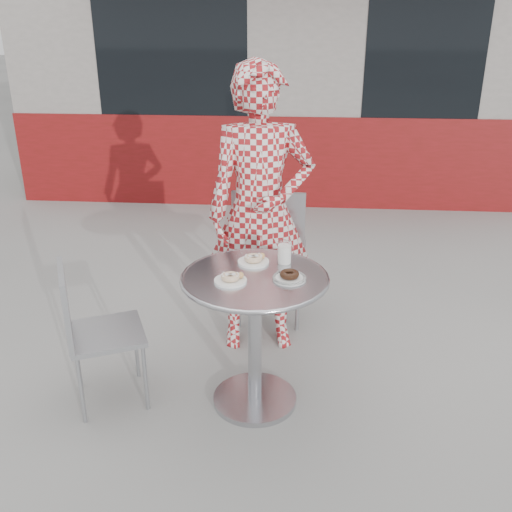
# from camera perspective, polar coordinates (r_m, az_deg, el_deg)

# --- Properties ---
(ground) EXTENTS (60.00, 60.00, 0.00)m
(ground) POSITION_cam_1_polar(r_m,az_deg,el_deg) (3.26, 0.34, -14.67)
(ground) COLOR #9B9893
(ground) RESTS_ON ground
(storefront) EXTENTS (6.02, 4.55, 3.00)m
(storefront) POSITION_cam_1_polar(r_m,az_deg,el_deg) (8.15, 3.50, 19.29)
(storefront) COLOR gray
(storefront) RESTS_ON ground
(bistro_table) EXTENTS (0.76, 0.76, 0.77)m
(bistro_table) POSITION_cam_1_polar(r_m,az_deg,el_deg) (2.97, -0.12, -5.31)
(bistro_table) COLOR silver
(bistro_table) RESTS_ON ground
(chair_far) EXTENTS (0.48, 0.49, 0.98)m
(chair_far) POSITION_cam_1_polar(r_m,az_deg,el_deg) (3.98, 1.46, -2.15)
(chair_far) COLOR #A0A3A8
(chair_far) RESTS_ON ground
(chair_left) EXTENTS (0.52, 0.51, 0.81)m
(chair_left) POSITION_cam_1_polar(r_m,az_deg,el_deg) (3.27, -14.67, -10.04)
(chair_left) COLOR #A0A3A8
(chair_left) RESTS_ON ground
(seated_person) EXTENTS (0.71, 0.52, 1.77)m
(seated_person) POSITION_cam_1_polar(r_m,az_deg,el_deg) (3.46, 0.45, 4.36)
(seated_person) COLOR maroon
(seated_person) RESTS_ON ground
(plate_far) EXTENTS (0.17, 0.17, 0.04)m
(plate_far) POSITION_cam_1_polar(r_m,az_deg,el_deg) (3.04, -0.21, -0.37)
(plate_far) COLOR white
(plate_far) RESTS_ON bistro_table
(plate_near) EXTENTS (0.16, 0.16, 0.04)m
(plate_near) POSITION_cam_1_polar(r_m,az_deg,el_deg) (2.83, -2.52, -2.25)
(plate_near) COLOR white
(plate_near) RESTS_ON bistro_table
(plate_checker) EXTENTS (0.17, 0.17, 0.04)m
(plate_checker) POSITION_cam_1_polar(r_m,az_deg,el_deg) (2.85, 3.35, -2.08)
(plate_checker) COLOR white
(plate_checker) RESTS_ON bistro_table
(milk_cup) EXTENTS (0.08, 0.08, 0.12)m
(milk_cup) POSITION_cam_1_polar(r_m,az_deg,el_deg) (3.02, 2.87, 0.28)
(milk_cup) COLOR white
(milk_cup) RESTS_ON bistro_table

